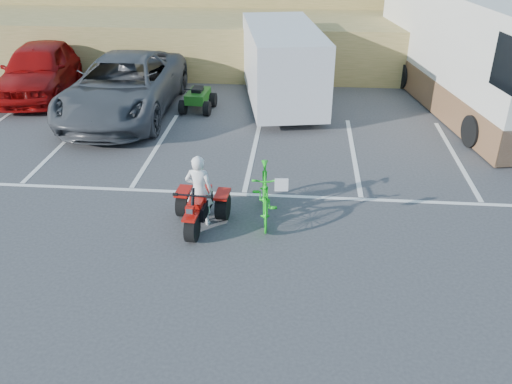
# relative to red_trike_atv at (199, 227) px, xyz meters

# --- Properties ---
(ground) EXTENTS (100.00, 100.00, 0.00)m
(ground) POSITION_rel_red_trike_atv_xyz_m (0.78, -0.91, 0.00)
(ground) COLOR #3A3A3D
(ground) RESTS_ON ground
(parking_stripes) EXTENTS (28.00, 5.16, 0.01)m
(parking_stripes) POSITION_rel_red_trike_atv_xyz_m (1.65, 3.16, 0.00)
(parking_stripes) COLOR white
(parking_stripes) RESTS_ON ground
(grass_embankment) EXTENTS (40.00, 8.50, 3.10)m
(grass_embankment) POSITION_rel_red_trike_atv_xyz_m (0.78, 14.57, 1.42)
(grass_embankment) COLOR olive
(grass_embankment) RESTS_ON ground
(red_trike_atv) EXTENTS (1.22, 1.58, 0.98)m
(red_trike_atv) POSITION_rel_red_trike_atv_xyz_m (0.00, 0.00, 0.00)
(red_trike_atv) COLOR #AA0F09
(red_trike_atv) RESTS_ON ground
(rider) EXTENTS (0.59, 0.41, 1.55)m
(rider) POSITION_rel_red_trike_atv_xyz_m (0.01, 0.15, 0.78)
(rider) COLOR white
(rider) RESTS_ON ground
(green_dirt_bike) EXTENTS (0.73, 2.00, 1.18)m
(green_dirt_bike) POSITION_rel_red_trike_atv_xyz_m (1.34, 0.51, 0.59)
(green_dirt_bike) COLOR #14BF19
(green_dirt_bike) RESTS_ON ground
(grey_pickup) EXTENTS (3.05, 6.50, 1.80)m
(grey_pickup) POSITION_rel_red_trike_atv_xyz_m (-3.56, 6.61, 0.90)
(grey_pickup) COLOR #414448
(grey_pickup) RESTS_ON ground
(red_car) EXTENTS (2.86, 5.51, 1.79)m
(red_car) POSITION_rel_red_trike_atv_xyz_m (-7.07, 8.33, 0.90)
(red_car) COLOR #910807
(red_car) RESTS_ON ground
(cargo_trailer) EXTENTS (3.10, 5.71, 2.53)m
(cargo_trailer) POSITION_rel_red_trike_atv_xyz_m (1.36, 8.00, 1.37)
(cargo_trailer) COLOR silver
(cargo_trailer) RESTS_ON ground
(rv_motorhome) EXTENTS (4.36, 10.22, 3.57)m
(rv_motorhome) POSITION_rel_red_trike_atv_xyz_m (7.28, 8.48, 1.55)
(rv_motorhome) COLOR silver
(rv_motorhome) RESTS_ON ground
(quad_atv_blue) EXTENTS (1.23, 1.48, 0.84)m
(quad_atv_blue) POSITION_rel_red_trike_atv_xyz_m (-3.02, 5.46, 0.00)
(quad_atv_blue) COLOR navy
(quad_atv_blue) RESTS_ON ground
(quad_atv_green) EXTENTS (1.07, 1.38, 0.86)m
(quad_atv_green) POSITION_rel_red_trike_atv_xyz_m (-1.32, 7.15, 0.00)
(quad_atv_green) COLOR #195413
(quad_atv_green) RESTS_ON ground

